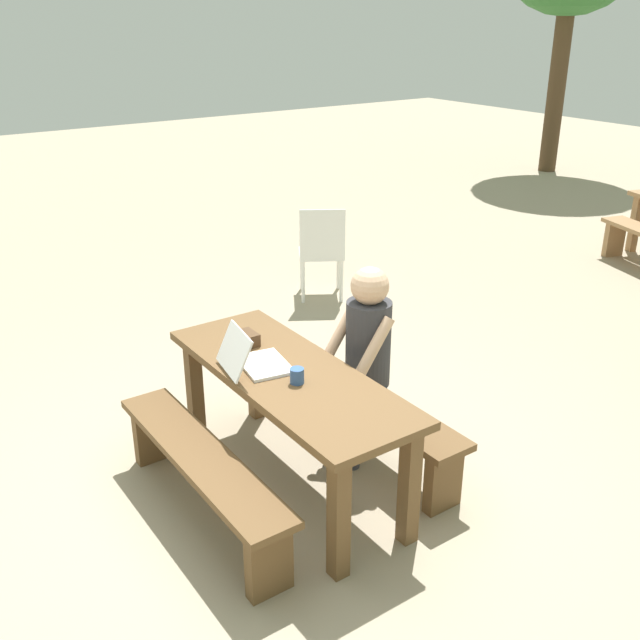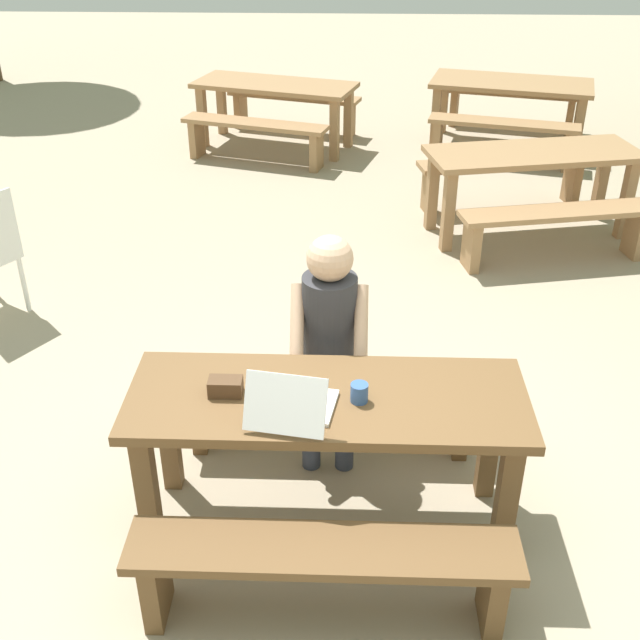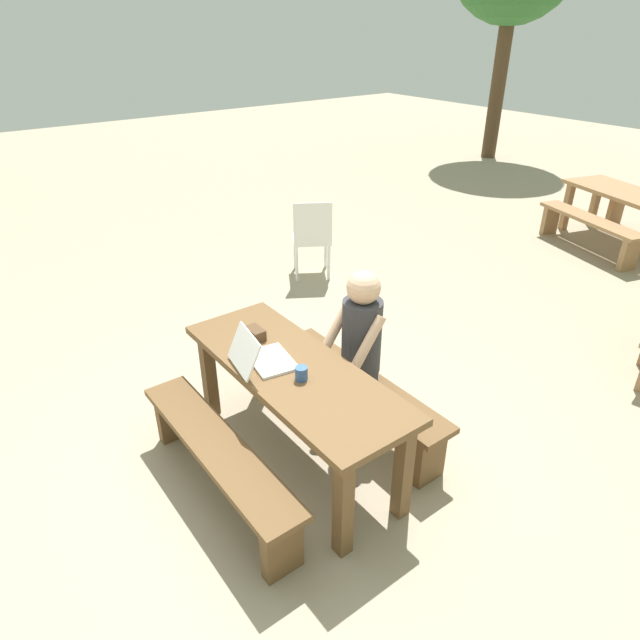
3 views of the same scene
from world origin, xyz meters
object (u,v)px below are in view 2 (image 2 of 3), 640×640
at_px(laptop, 291,404).
at_px(picnic_table_rear, 275,93).
at_px(picnic_table_mid, 533,165).
at_px(picnic_table_front, 327,418).
at_px(coffee_mug, 359,393).
at_px(small_pouch, 225,387).
at_px(picnic_table_distant, 511,91).
at_px(person_seated, 329,334).

distance_m(laptop, picnic_table_rear, 6.13).
relative_size(laptop, picnic_table_mid, 0.22).
bearing_deg(picnic_table_front, picnic_table_rear, 97.20).
relative_size(coffee_mug, picnic_table_mid, 0.05).
xyz_separation_m(laptop, coffee_mug, (0.30, 0.12, -0.02)).
relative_size(picnic_table_front, small_pouch, 11.94).
distance_m(laptop, picnic_table_distant, 6.57).
height_order(picnic_table_front, picnic_table_rear, picnic_table_front).
height_order(laptop, person_seated, person_seated).
height_order(person_seated, picnic_table_mid, person_seated).
distance_m(person_seated, picnic_table_distant, 5.85).
distance_m(laptop, coffee_mug, 0.32).
xyz_separation_m(coffee_mug, picnic_table_rear, (-0.89, 5.98, -0.21)).
height_order(picnic_table_front, person_seated, person_seated).
xyz_separation_m(picnic_table_front, person_seated, (-0.01, 0.56, 0.12)).
height_order(person_seated, picnic_table_rear, person_seated).
bearing_deg(picnic_table_rear, picnic_table_mid, -27.56).
distance_m(laptop, small_pouch, 0.34).
bearing_deg(picnic_table_rear, picnic_table_front, -66.02).
bearing_deg(person_seated, coffee_mug, -75.88).
xyz_separation_m(coffee_mug, person_seated, (-0.15, 0.59, -0.06)).
bearing_deg(person_seated, picnic_table_front, -89.45).
xyz_separation_m(picnic_table_front, coffee_mug, (0.14, -0.04, 0.18)).
xyz_separation_m(laptop, person_seated, (0.15, 0.71, -0.08)).
xyz_separation_m(picnic_table_front, laptop, (-0.15, -0.15, 0.19)).
xyz_separation_m(laptop, picnic_table_rear, (-0.60, 6.10, -0.23)).
relative_size(coffee_mug, picnic_table_distant, 0.05).
bearing_deg(picnic_table_mid, small_pouch, -132.04).
bearing_deg(small_pouch, coffee_mug, -3.02).
relative_size(picnic_table_front, picnic_table_mid, 0.97).
height_order(coffee_mug, picnic_table_mid, coffee_mug).
bearing_deg(coffee_mug, person_seated, 104.12).
height_order(laptop, picnic_table_distant, laptop).
xyz_separation_m(laptop, picnic_table_mid, (1.81, 3.75, -0.21)).
distance_m(coffee_mug, person_seated, 0.61).
relative_size(picnic_table_front, picnic_table_rear, 0.96).
height_order(picnic_table_rear, picnic_table_distant, picnic_table_distant).
bearing_deg(picnic_table_front, picnic_table_distant, 72.63).
bearing_deg(picnic_table_mid, picnic_table_distant, 72.76).
bearing_deg(picnic_table_front, laptop, -134.73).
height_order(laptop, coffee_mug, laptop).
relative_size(picnic_table_rear, picnic_table_distant, 1.00).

